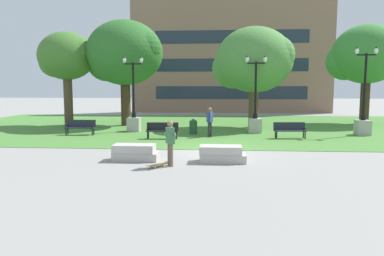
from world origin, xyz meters
TOP-DOWN VIEW (x-y plane):
  - ground_plane at (0.00, 0.00)m, footprint 140.00×140.00m
  - grass_lawn at (0.00, 10.00)m, footprint 40.00×20.00m
  - concrete_block_center at (-3.12, -2.53)m, footprint 1.80×0.90m
  - concrete_block_left at (0.38, -2.61)m, footprint 1.82×0.90m
  - person_skateboarder at (-1.55, -3.52)m, footprint 0.53×0.52m
  - skateboard at (-2.00, -3.74)m, footprint 0.79×0.92m
  - park_bench_near_left at (-2.94, 3.53)m, footprint 1.82×0.60m
  - park_bench_near_right at (-8.15, 4.77)m, footprint 1.81×0.58m
  - park_bench_far_left at (4.26, 4.18)m, footprint 1.84×0.68m
  - lamp_post_right at (8.92, 5.94)m, footprint 1.32×0.80m
  - lamp_post_left at (2.52, 6.59)m, footprint 1.32×0.80m
  - lamp_post_center at (-5.31, 6.75)m, footprint 1.32×0.80m
  - tree_far_left at (-11.09, 10.07)m, footprint 4.35×4.14m
  - tree_near_right at (-6.80, 10.31)m, footprint 5.86×5.58m
  - tree_near_left at (11.52, 12.98)m, footprint 5.59×5.32m
  - tree_far_right at (2.60, 9.56)m, footprint 5.64×5.38m
  - trash_bin at (-1.34, 5.58)m, footprint 0.49×0.49m
  - person_bystander_near_lawn at (-0.30, 4.57)m, footprint 0.38×0.66m
  - building_facade_distant at (1.45, 24.50)m, footprint 22.01×1.03m

SIDE VIEW (x-z plane):
  - ground_plane at x=0.00m, z-range 0.00..0.00m
  - grass_lawn at x=0.00m, z-range 0.00..0.02m
  - skateboard at x=-2.00m, z-range 0.02..0.15m
  - concrete_block_center at x=-3.12m, z-range -0.01..0.63m
  - concrete_block_left at x=0.38m, z-range -0.01..0.63m
  - trash_bin at x=-1.34m, z-range 0.02..0.98m
  - park_bench_near_left at x=-2.94m, z-range 0.09..0.99m
  - park_bench_near_right at x=-8.15m, z-range 0.09..0.99m
  - park_bench_far_left at x=4.26m, z-range 0.09..0.99m
  - person_skateboarder at x=-1.55m, z-range 0.12..1.83m
  - person_bystander_near_lawn at x=-0.30m, z-range 0.13..1.84m
  - lamp_post_center at x=-5.31m, z-range -1.42..3.44m
  - lamp_post_left at x=2.52m, z-range -1.42..3.44m
  - lamp_post_right at x=8.92m, z-range -1.56..3.73m
  - tree_far_right at x=2.60m, z-range 1.18..8.24m
  - tree_far_left at x=-11.09m, z-range 1.61..8.52m
  - tree_near_right at x=-6.80m, z-range 1.44..9.18m
  - tree_near_left at x=11.52m, z-range 1.49..9.14m
  - building_facade_distant at x=1.45m, z-range -0.01..12.24m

